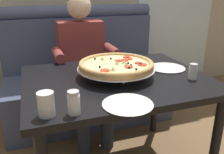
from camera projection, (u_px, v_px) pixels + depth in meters
The scene contains 10 objects.
booth_bench at pixel (86, 79), 2.51m from camera, with size 1.61×0.78×1.13m.
dining_table at pixel (117, 90), 1.60m from camera, with size 1.19×0.92×0.74m.
diner_main at pixel (83, 58), 2.15m from camera, with size 0.54×0.64×1.27m.
pizza at pixel (117, 65), 1.56m from camera, with size 0.51×0.51×0.11m.
shaker_pepper_flakes at pixel (74, 104), 1.10m from camera, with size 0.06×0.06×0.11m.
shaker_parmesan at pixel (193, 73), 1.53m from camera, with size 0.05×0.05×0.10m.
plate_near_left at pixel (128, 103), 1.20m from camera, with size 0.26×0.26×0.02m.
plate_near_right at pixel (167, 67), 1.75m from camera, with size 0.26×0.26×0.02m.
drinking_glass at pixel (46, 105), 1.08m from camera, with size 0.08×0.08×0.11m.
patio_chair at pixel (149, 40), 3.80m from camera, with size 0.43×0.43×0.86m.
Camera 1 is at (-0.52, -1.38, 1.29)m, focal length 38.58 mm.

